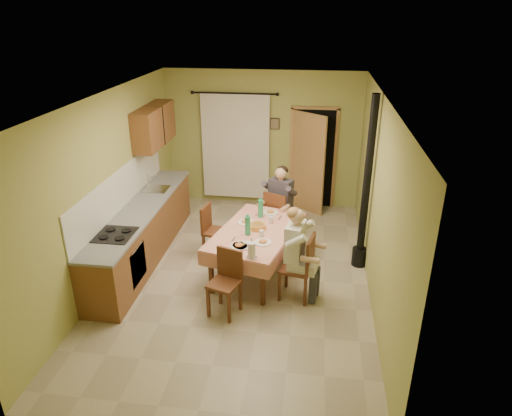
# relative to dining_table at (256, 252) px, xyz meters

# --- Properties ---
(floor) EXTENTS (4.00, 6.00, 0.01)m
(floor) POSITION_rel_dining_table_xyz_m (-0.25, -0.14, -0.38)
(floor) COLOR tan
(floor) RESTS_ON ground
(room_shell) EXTENTS (4.04, 6.04, 2.82)m
(room_shell) POSITION_rel_dining_table_xyz_m (-0.25, -0.14, 1.44)
(room_shell) COLOR #A5A756
(room_shell) RESTS_ON ground
(kitchen_run) EXTENTS (0.64, 3.64, 1.56)m
(kitchen_run) POSITION_rel_dining_table_xyz_m (-1.95, 0.26, 0.10)
(kitchen_run) COLOR brown
(kitchen_run) RESTS_ON ground
(upper_cabinets) EXTENTS (0.35, 1.40, 0.70)m
(upper_cabinets) POSITION_rel_dining_table_xyz_m (-2.07, 1.56, 1.57)
(upper_cabinets) COLOR brown
(upper_cabinets) RESTS_ON room_shell
(curtain) EXTENTS (1.70, 0.07, 2.22)m
(curtain) POSITION_rel_dining_table_xyz_m (-0.80, 2.76, 0.88)
(curtain) COLOR black
(curtain) RESTS_ON ground
(doorway) EXTENTS (0.96, 0.56, 2.15)m
(doorway) POSITION_rel_dining_table_xyz_m (0.76, 2.71, 0.67)
(doorway) COLOR black
(doorway) RESTS_ON ground
(dining_table) EXTENTS (1.49, 2.02, 0.76)m
(dining_table) POSITION_rel_dining_table_xyz_m (0.00, 0.00, 0.00)
(dining_table) COLOR tan
(dining_table) RESTS_ON ground
(tableware) EXTENTS (0.61, 1.67, 0.33)m
(tableware) POSITION_rel_dining_table_xyz_m (-0.01, -0.10, 0.45)
(tableware) COLOR white
(tableware) RESTS_ON dining_table
(chair_far) EXTENTS (0.56, 0.56, 0.99)m
(chair_far) POSITION_rel_dining_table_xyz_m (0.26, 1.11, -0.09)
(chair_far) COLOR #582E18
(chair_far) RESTS_ON ground
(chair_near) EXTENTS (0.49, 0.49, 0.94)m
(chair_near) POSITION_rel_dining_table_xyz_m (-0.29, -1.10, -0.09)
(chair_near) COLOR #582E18
(chair_near) RESTS_ON ground
(chair_right) EXTENTS (0.51, 0.51, 1.00)m
(chair_right) POSITION_rel_dining_table_xyz_m (0.67, -0.58, -0.09)
(chair_right) COLOR #582E18
(chair_right) RESTS_ON ground
(chair_left) EXTENTS (0.44, 0.44, 0.93)m
(chair_left) POSITION_rel_dining_table_xyz_m (-0.75, 0.40, -0.09)
(chair_left) COLOR #582E18
(chair_left) RESTS_ON ground
(man_far) EXTENTS (0.65, 0.60, 1.39)m
(man_far) POSITION_rel_dining_table_xyz_m (0.27, 1.12, 0.50)
(man_far) COLOR #38333D
(man_far) RESTS_ON chair_far
(man_right) EXTENTS (0.53, 0.63, 1.39)m
(man_right) POSITION_rel_dining_table_xyz_m (0.66, -0.58, 0.50)
(man_right) COLOR silver
(man_right) RESTS_ON chair_right
(stove_flue) EXTENTS (0.24, 0.24, 2.80)m
(stove_flue) POSITION_rel_dining_table_xyz_m (1.65, 0.46, 0.64)
(stove_flue) COLOR black
(stove_flue) RESTS_ON ground
(picture_back) EXTENTS (0.19, 0.03, 0.23)m
(picture_back) POSITION_rel_dining_table_xyz_m (0.00, 2.83, 1.37)
(picture_back) COLOR black
(picture_back) RESTS_ON room_shell
(picture_right) EXTENTS (0.03, 0.31, 0.21)m
(picture_right) POSITION_rel_dining_table_xyz_m (1.72, 1.06, 1.47)
(picture_right) COLOR brown
(picture_right) RESTS_ON room_shell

